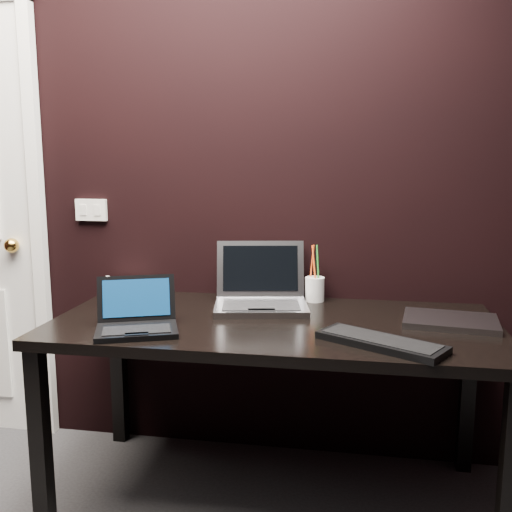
% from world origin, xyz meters
% --- Properties ---
extents(wall_back, '(4.00, 0.00, 4.00)m').
position_xyz_m(wall_back, '(0.00, 1.80, 1.30)').
color(wall_back, black).
rests_on(wall_back, ground).
extents(wall_switch, '(0.15, 0.02, 0.10)m').
position_xyz_m(wall_switch, '(-0.62, 1.79, 1.12)').
color(wall_switch, silver).
rests_on(wall_switch, wall_back).
extents(desk, '(1.70, 0.80, 0.74)m').
position_xyz_m(desk, '(0.30, 1.40, 0.66)').
color(desk, black).
rests_on(desk, ground).
extents(netbook, '(0.36, 0.34, 0.18)m').
position_xyz_m(netbook, '(-0.17, 1.18, 0.78)').
color(netbook, black).
rests_on(netbook, desk).
extents(silver_laptop, '(0.43, 0.40, 0.26)m').
position_xyz_m(silver_laptop, '(0.22, 1.58, 0.79)').
color(silver_laptop, '#9C9CA1').
rests_on(silver_laptop, desk).
extents(ext_keyboard, '(0.44, 0.34, 0.03)m').
position_xyz_m(ext_keyboard, '(0.69, 1.16, 0.75)').
color(ext_keyboard, black).
rests_on(ext_keyboard, desk).
extents(closed_laptop, '(0.37, 0.29, 0.02)m').
position_xyz_m(closed_laptop, '(0.96, 1.46, 0.75)').
color(closed_laptop, '#9E9EA3').
rests_on(closed_laptop, desk).
extents(desk_phone, '(0.20, 0.15, 0.10)m').
position_xyz_m(desk_phone, '(-0.43, 1.69, 0.78)').
color(desk_phone, white).
rests_on(desk_phone, desk).
extents(mobile_phone, '(0.07, 0.06, 0.10)m').
position_xyz_m(mobile_phone, '(-0.43, 1.50, 0.78)').
color(mobile_phone, black).
rests_on(mobile_phone, desk).
extents(pen_cup, '(0.10, 0.10, 0.25)m').
position_xyz_m(pen_cup, '(0.43, 1.74, 0.80)').
color(pen_cup, silver).
rests_on(pen_cup, desk).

